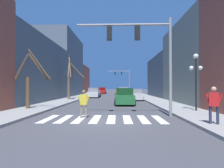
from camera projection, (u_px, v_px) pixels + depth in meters
name	position (u px, v px, depth m)	size (l,w,h in m)	color
ground_plane	(103.00, 121.00, 9.34)	(240.00, 240.00, 0.00)	#424247
sidewalk_right	(213.00, 120.00, 9.17)	(2.91, 90.00, 0.15)	gray
building_row_left	(48.00, 69.00, 27.61)	(6.00, 47.14, 11.87)	#934C3D
building_row_right	(204.00, 65.00, 19.03)	(6.00, 33.99, 9.38)	#934C3D
crosswalk_stripes	(103.00, 119.00, 9.91)	(6.75, 2.60, 0.01)	white
traffic_signal_near	(143.00, 46.00, 10.90)	(5.93, 0.28, 6.13)	gray
traffic_signal_far	(123.00, 76.00, 48.22)	(6.06, 0.28, 6.57)	gray
street_lamp_right_corner	(196.00, 70.00, 12.42)	(0.95, 0.36, 4.04)	black
car_parked_right_mid	(120.00, 92.00, 39.58)	(2.13, 4.86, 1.59)	#A38423
car_parked_right_far	(124.00, 97.00, 18.26)	(2.06, 4.61, 1.71)	#236B38
car_parked_left_near	(135.00, 95.00, 24.02)	(2.08, 4.30, 1.56)	silver
car_parked_right_near	(94.00, 93.00, 29.94)	(2.08, 4.36, 1.67)	silver
car_parked_left_far	(123.00, 92.00, 33.64)	(2.04, 4.47, 1.78)	white
car_driving_toward_lane	(102.00, 91.00, 45.84)	(2.09, 4.25, 1.68)	red
pedestrian_waiting_at_curb	(84.00, 102.00, 10.18)	(0.70, 0.22, 1.64)	#7A705B
pedestrian_near_right_corner	(214.00, 102.00, 7.89)	(0.68, 0.41, 1.69)	#282D47
street_tree_left_far	(30.00, 82.00, 13.69)	(2.80, 0.59, 4.68)	brown
street_tree_right_near	(70.00, 78.00, 24.18)	(2.26, 3.51, 6.19)	brown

